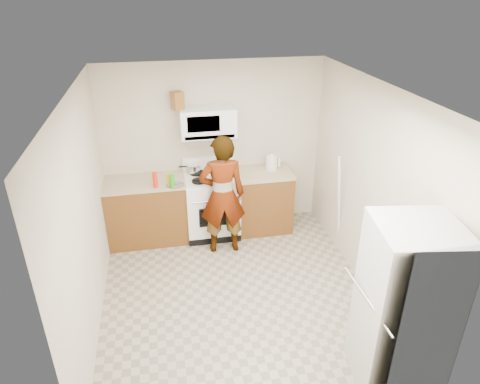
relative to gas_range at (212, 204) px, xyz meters
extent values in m
plane|color=gray|center=(0.10, -1.48, -0.49)|extent=(3.60, 3.60, 0.00)
cube|color=beige|center=(0.10, 0.31, 0.76)|extent=(3.20, 0.02, 2.50)
cube|color=beige|center=(1.69, -1.48, 0.76)|extent=(0.02, 3.60, 2.50)
cube|color=brown|center=(-0.94, 0.01, -0.04)|extent=(1.12, 0.62, 0.90)
cube|color=tan|center=(-0.94, 0.01, 0.43)|extent=(1.14, 0.64, 0.03)
cube|color=brown|center=(0.78, 0.01, -0.04)|extent=(0.80, 0.62, 0.90)
cube|color=tan|center=(0.78, 0.01, 0.43)|extent=(0.82, 0.64, 0.03)
cube|color=white|center=(0.00, -0.01, -0.04)|extent=(0.76, 0.65, 0.90)
cube|color=white|center=(0.00, -0.01, 0.43)|extent=(0.76, 0.62, 0.03)
cube|color=white|center=(0.00, 0.28, 0.54)|extent=(0.76, 0.08, 0.20)
cube|color=white|center=(0.00, 0.13, 1.21)|extent=(0.76, 0.38, 0.40)
imported|color=tan|center=(0.09, -0.48, 0.37)|extent=(0.64, 0.43, 1.70)
cube|color=white|center=(1.32, -2.97, 0.36)|extent=(0.80, 0.80, 1.70)
cylinder|color=white|center=(0.92, 0.08, 0.55)|extent=(0.20, 0.20, 0.21)
cube|color=brown|center=(-0.40, 0.12, 1.53)|extent=(0.19, 0.19, 0.24)
cylinder|color=silver|center=(-0.23, 0.17, 0.52)|extent=(0.26, 0.26, 0.11)
cube|color=silver|center=(0.10, -0.15, 0.47)|extent=(0.25, 0.17, 0.05)
cylinder|color=red|center=(-0.78, -0.22, 0.56)|extent=(0.07, 0.07, 0.22)
cylinder|color=orange|center=(-0.60, -0.21, 0.54)|extent=(0.07, 0.07, 0.18)
cylinder|color=#20991B|center=(-0.55, -0.29, 0.55)|extent=(0.07, 0.07, 0.21)
cylinder|color=silver|center=(-0.52, -0.20, 0.46)|extent=(0.29, 0.29, 0.01)
cylinder|color=white|center=(1.64, -0.80, 0.26)|extent=(0.26, 0.22, 1.46)
camera|label=1|loc=(-0.66, -5.55, 2.98)|focal=32.00mm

